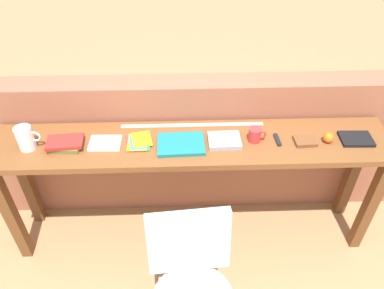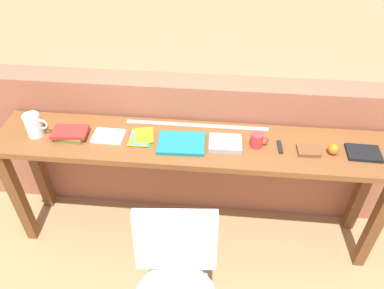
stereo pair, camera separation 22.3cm
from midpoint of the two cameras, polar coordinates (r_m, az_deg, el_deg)
ground_plane at (r=2.77m, az=1.90°, el=-17.94°), size 40.00×40.00×0.00m
brick_wall_back at (r=2.77m, az=3.07°, el=-0.40°), size 6.00×0.20×1.11m
sideboard at (r=2.39m, az=2.78°, el=-2.28°), size 2.50×0.44×0.88m
chair_white_moulded at (r=2.11m, az=0.65°, el=-19.84°), size 0.48×0.49×0.89m
pitcher_white at (r=2.46m, az=-20.65°, el=2.71°), size 0.14×0.10×0.18m
book_stack_leftmost at (r=2.41m, az=-15.56°, el=1.55°), size 0.22×0.15×0.05m
magazine_cycling at (r=2.37m, az=-10.00°, el=1.16°), size 0.20×0.15×0.02m
pamphlet_pile_colourful at (r=2.33m, az=-5.09°, el=0.95°), size 0.18×0.19×0.01m
book_open_centre at (r=2.27m, az=1.17°, el=0.08°), size 0.29×0.22×0.02m
book_grey_hardcover at (r=2.29m, az=7.88°, el=0.07°), size 0.20×0.16×0.03m
mug at (r=2.30m, az=12.66°, el=0.56°), size 0.11×0.08×0.09m
multitool_folded at (r=2.34m, az=15.92°, el=-0.47°), size 0.03×0.11×0.02m
leather_journal_brown at (r=2.36m, az=19.94°, el=-1.01°), size 0.13×0.11×0.02m
sports_ball_small at (r=2.39m, az=23.30°, el=-0.76°), size 0.07×0.07×0.07m
book_repair_rightmost at (r=2.48m, az=27.07°, el=-1.26°), size 0.20×0.15×0.02m
ruler_metal_back_edge at (r=2.43m, az=3.35°, el=2.86°), size 0.93×0.03×0.00m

